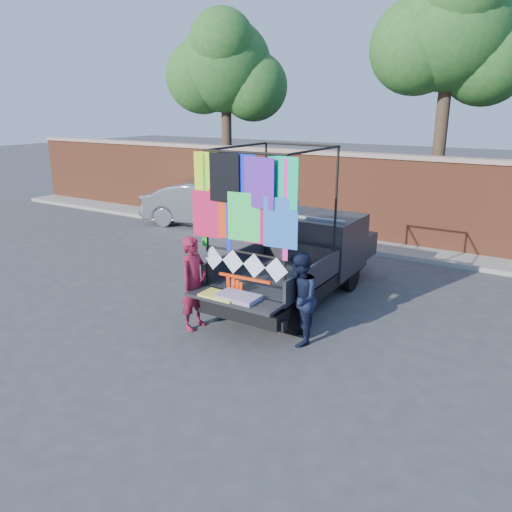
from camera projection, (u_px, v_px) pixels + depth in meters
The scene contains 10 objects.
ground at pixel (260, 331), 9.03m from camera, with size 90.00×90.00×0.00m, color #38383A.
brick_wall at pixel (388, 199), 14.32m from camera, with size 30.00×0.45×2.61m.
curb at pixel (377, 247), 14.12m from camera, with size 30.00×1.20×0.12m, color gray.
tree_left at pixel (225, 70), 17.43m from camera, with size 4.20×3.30×7.05m.
tree_mid at pixel (451, 36), 13.44m from camera, with size 4.20×3.30×7.73m.
pickup_truck at pixel (308, 256), 10.71m from camera, with size 2.03×5.10×3.21m.
sedan at pixel (207, 204), 16.81m from camera, with size 1.51×4.33×1.43m, color #A7AAAE.
woman at pixel (194, 283), 8.94m from camera, with size 0.63×0.41×1.72m, color maroon.
man at pixel (299, 299), 8.36m from camera, with size 0.78×0.61×1.60m, color black.
streamer_bundle at pixel (239, 288), 8.69m from camera, with size 1.02×0.11×0.70m.
Camera 1 is at (4.32, -7.03, 3.91)m, focal length 35.00 mm.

